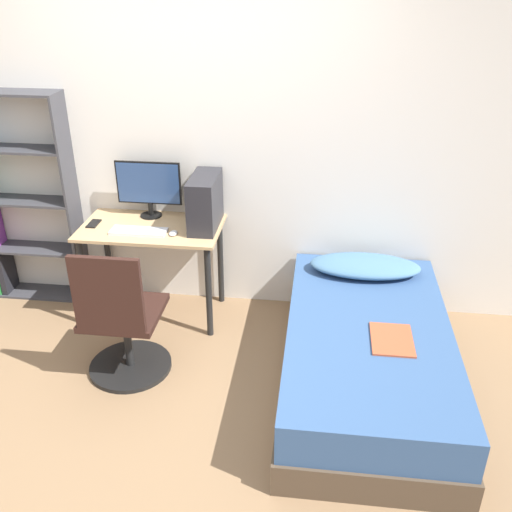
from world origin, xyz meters
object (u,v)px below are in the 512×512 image
at_px(office_chair, 122,328).
at_px(bed, 366,356).
at_px(bookshelf, 6,203).
at_px(monitor, 149,186).
at_px(keyboard, 139,231).
at_px(pc_tower, 205,202).

height_order(office_chair, bed, office_chair).
height_order(bookshelf, bed, bookshelf).
xyz_separation_m(bed, monitor, (-1.56, 0.83, 0.74)).
bearing_deg(bookshelf, monitor, 0.79).
bearing_deg(bed, office_chair, -176.82).
relative_size(office_chair, monitor, 1.96).
bearing_deg(bookshelf, office_chair, -37.75).
distance_m(monitor, keyboard, 0.37).
height_order(keyboard, pc_tower, pc_tower).
height_order(office_chair, pc_tower, pc_tower).
distance_m(office_chair, pc_tower, 1.03).
relative_size(bed, pc_tower, 4.42).
height_order(monitor, pc_tower, monitor).
bearing_deg(office_chair, bed, 3.18).
bearing_deg(pc_tower, office_chair, -116.42).
bearing_deg(keyboard, pc_tower, 20.53).
bearing_deg(bookshelf, pc_tower, -4.28).
bearing_deg(monitor, office_chair, -87.01).
relative_size(bookshelf, office_chair, 1.73).
relative_size(keyboard, pc_tower, 0.92).
bearing_deg(office_chair, monitor, 92.99).
bearing_deg(bed, bookshelf, 163.10).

